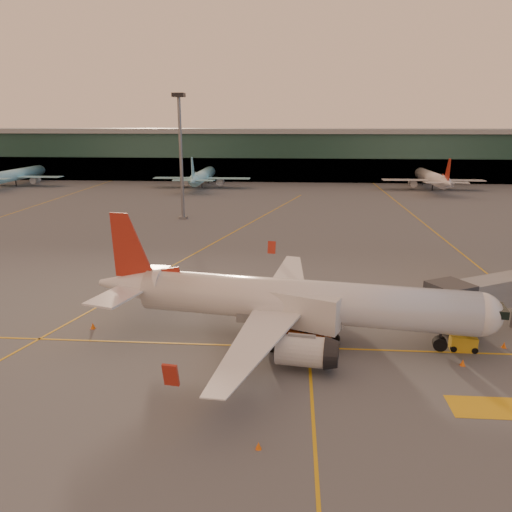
# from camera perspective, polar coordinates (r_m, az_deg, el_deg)

# --- Properties ---
(ground) EXTENTS (600.00, 600.00, 0.00)m
(ground) POSITION_cam_1_polar(r_m,az_deg,el_deg) (42.58, -0.69, -13.13)
(ground) COLOR #4C4F54
(ground) RESTS_ON ground
(taxi_markings) EXTENTS (100.12, 173.00, 0.01)m
(taxi_markings) POSITION_cam_1_polar(r_m,az_deg,el_deg) (84.94, -3.03, 1.42)
(taxi_markings) COLOR gold
(taxi_markings) RESTS_ON ground
(terminal) EXTENTS (400.00, 20.00, 17.60)m
(terminal) POSITION_cam_1_polar(r_m,az_deg,el_deg) (179.52, 3.28, 11.52)
(terminal) COLOR #19382D
(terminal) RESTS_ON ground
(mast_west_near) EXTENTS (2.40, 2.40, 25.60)m
(mast_west_near) POSITION_cam_1_polar(r_m,az_deg,el_deg) (106.06, -8.61, 12.15)
(mast_west_near) COLOR slate
(mast_west_near) RESTS_ON ground
(distant_aircraft_row) EXTENTS (350.00, 34.00, 13.00)m
(distant_aircraft_row) POSITION_cam_1_polar(r_m,az_deg,el_deg) (156.82, 7.06, 7.69)
(distant_aircraft_row) COLOR #8EDAED
(distant_aircraft_row) RESTS_ON ground
(main_airplane) EXTENTS (38.29, 34.67, 11.57)m
(main_airplane) POSITION_cam_1_polar(r_m,az_deg,el_deg) (47.17, 3.75, -5.24)
(main_airplane) COLOR silver
(main_airplane) RESTS_ON ground
(catering_truck) EXTENTS (7.26, 5.21, 5.17)m
(catering_truck) POSITION_cam_1_polar(r_m,az_deg,el_deg) (46.33, 5.74, -6.76)
(catering_truck) COLOR #A24317
(catering_truck) RESTS_ON ground
(gpu_cart) EXTENTS (2.46, 1.63, 1.36)m
(gpu_cart) POSITION_cam_1_polar(r_m,az_deg,el_deg) (49.72, 22.60, -9.18)
(gpu_cart) COLOR gold
(gpu_cart) RESTS_ON ground
(pushback_tug) EXTENTS (3.29, 2.07, 1.59)m
(pushback_tug) POSITION_cam_1_polar(r_m,az_deg,el_deg) (53.65, 21.83, -7.33)
(pushback_tug) COLOR black
(pushback_tug) RESTS_ON ground
(cone_nose) EXTENTS (0.44, 0.44, 0.57)m
(cone_nose) POSITION_cam_1_polar(r_m,az_deg,el_deg) (51.89, 26.49, -9.09)
(cone_nose) COLOR orange
(cone_nose) RESTS_ON ground
(cone_tail) EXTENTS (0.49, 0.49, 0.63)m
(cone_tail) POSITION_cam_1_polar(r_m,az_deg,el_deg) (53.15, -18.14, -7.59)
(cone_tail) COLOR orange
(cone_tail) RESTS_ON ground
(cone_wing_right) EXTENTS (0.39, 0.39, 0.50)m
(cone_wing_right) POSITION_cam_1_polar(r_m,az_deg,el_deg) (33.92, 0.29, -20.85)
(cone_wing_right) COLOR orange
(cone_wing_right) RESTS_ON ground
(cone_wing_left) EXTENTS (0.49, 0.49, 0.62)m
(cone_wing_left) POSITION_cam_1_polar(r_m,az_deg,el_deg) (65.03, 4.05, -2.66)
(cone_wing_left) COLOR orange
(cone_wing_left) RESTS_ON ground
(cone_fwd) EXTENTS (0.46, 0.46, 0.58)m
(cone_fwd) POSITION_cam_1_polar(r_m,az_deg,el_deg) (46.90, 22.56, -11.19)
(cone_fwd) COLOR orange
(cone_fwd) RESTS_ON ground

